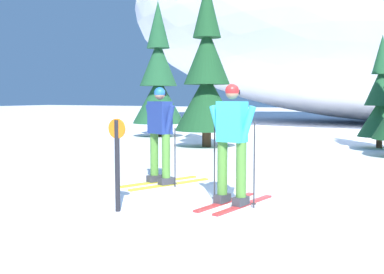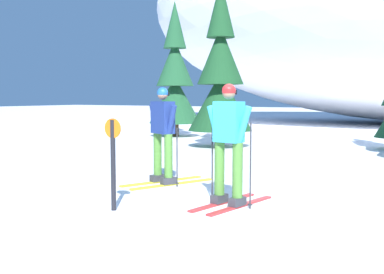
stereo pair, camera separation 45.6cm
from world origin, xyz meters
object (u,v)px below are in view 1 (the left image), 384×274
object	(u,v)px
skier_cyan_jacket	(232,142)
pine_tree_center_left	(381,101)
trail_marker_post	(117,159)
pine_tree_far_left	(158,80)
skier_navy_jacket	(160,133)
pine_tree_left	(207,77)

from	to	relation	value
skier_cyan_jacket	pine_tree_center_left	xyz separation A→B (m)	(1.15, 9.47, 0.52)
skier_cyan_jacket	trail_marker_post	xyz separation A→B (m)	(-1.30, -1.06, -0.20)
pine_tree_far_left	pine_tree_center_left	size ratio (longest dim) A/B	1.52
skier_navy_jacket	pine_tree_center_left	distance (m)	8.99
skier_cyan_jacket	pine_tree_left	world-z (taller)	pine_tree_left
pine_tree_far_left	skier_navy_jacket	bearing A→B (deg)	-59.12
skier_cyan_jacket	pine_tree_center_left	size ratio (longest dim) A/B	0.51
skier_navy_jacket	skier_cyan_jacket	world-z (taller)	skier_cyan_jacket
pine_tree_far_left	skier_cyan_jacket	bearing A→B (deg)	-54.26
pine_tree_far_left	trail_marker_post	distance (m)	12.62
pine_tree_left	pine_tree_center_left	xyz separation A→B (m)	(4.97, 2.16, -0.74)
pine_tree_left	pine_tree_center_left	world-z (taller)	pine_tree_left
pine_tree_far_left	pine_tree_center_left	distance (m)	8.39
skier_navy_jacket	pine_tree_left	world-z (taller)	pine_tree_left
skier_cyan_jacket	trail_marker_post	world-z (taller)	skier_cyan_jacket
skier_cyan_jacket	pine_tree_center_left	distance (m)	9.55
pine_tree_far_left	pine_tree_left	xyz separation A→B (m)	(3.37, -2.69, -0.04)
skier_cyan_jacket	pine_tree_center_left	world-z (taller)	pine_tree_center_left
pine_tree_far_left	trail_marker_post	xyz separation A→B (m)	(5.89, -11.06, -1.50)
skier_cyan_jacket	trail_marker_post	size ratio (longest dim) A/B	1.37
trail_marker_post	pine_tree_far_left	bearing A→B (deg)	118.06
pine_tree_center_left	trail_marker_post	size ratio (longest dim) A/B	2.68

